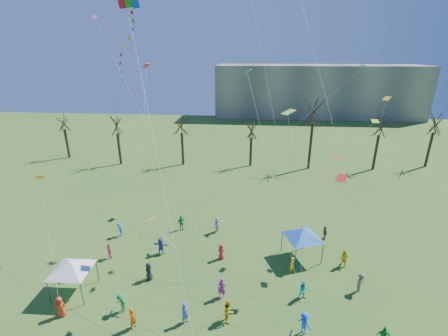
# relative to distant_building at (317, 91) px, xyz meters

# --- Properties ---
(distant_building) EXTENTS (60.00, 14.00, 15.00)m
(distant_building) POSITION_rel_distant_building_xyz_m (0.00, 0.00, 0.00)
(distant_building) COLOR gray
(distant_building) RESTS_ON ground
(bare_tree_row) EXTENTS (69.33, 8.72, 12.34)m
(bare_tree_row) POSITION_rel_distant_building_xyz_m (-16.80, -46.10, -0.36)
(bare_tree_row) COLOR black
(bare_tree_row) RESTS_ON ground
(big_box_kite) EXTENTS (4.48, 7.45, 24.80)m
(big_box_kite) POSITION_rel_distant_building_xyz_m (-29.46, -72.56, 10.54)
(big_box_kite) COLOR red
(big_box_kite) RESTS_ON ground
(canopy_tent_white) EXTENTS (4.14, 4.14, 3.10)m
(canopy_tent_white) POSITION_rel_distant_building_xyz_m (-33.73, -78.13, -4.87)
(canopy_tent_white) COLOR #3F3F44
(canopy_tent_white) RESTS_ON ground
(canopy_tent_blue) EXTENTS (4.01, 4.01, 3.22)m
(canopy_tent_blue) POSITION_rel_distant_building_xyz_m (-14.43, -71.83, -4.77)
(canopy_tent_blue) COLOR #3F3F44
(canopy_tent_blue) RESTS_ON ground
(festival_crowd) EXTENTS (25.68, 14.46, 1.85)m
(festival_crowd) POSITION_rel_distant_building_xyz_m (-22.66, -75.21, -6.65)
(festival_crowd) COLOR red
(festival_crowd) RESTS_ON ground
(small_kites_aloft) EXTENTS (30.19, 17.55, 32.42)m
(small_kites_aloft) POSITION_rel_distant_building_xyz_m (-20.84, -70.89, 5.52)
(small_kites_aloft) COLOR orange
(small_kites_aloft) RESTS_ON ground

